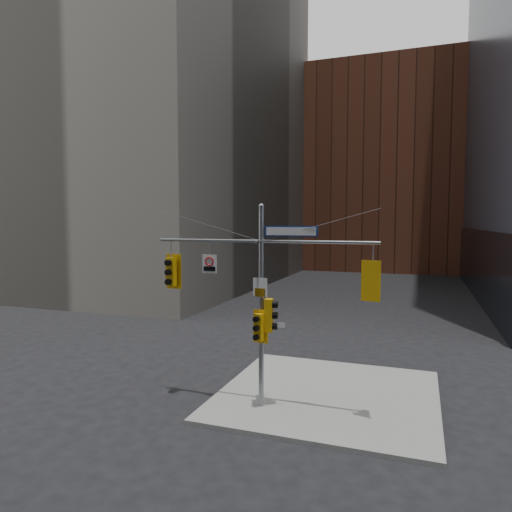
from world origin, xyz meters
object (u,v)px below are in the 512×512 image
Objects in this scene: signal_assembly at (261,287)px; traffic_light_pole_front at (259,327)px; street_sign_blade at (291,231)px; traffic_light_pole_side at (270,315)px; traffic_light_west_arm at (171,272)px; regulatory_sign_arm at (209,263)px; traffic_light_east_arm at (373,280)px.

traffic_light_pole_front is at bearing -89.82° from signal_assembly.
street_sign_blade is (1.06, 0.27, 3.31)m from traffic_light_pole_front.
traffic_light_pole_front is (-0.33, -0.28, -0.38)m from traffic_light_pole_side.
traffic_light_west_arm is 1.13× the size of traffic_light_pole_front.
traffic_light_west_arm is at bearing 82.66° from traffic_light_pole_side.
signal_assembly is 1.40m from traffic_light_pole_front.
traffic_light_west_arm is 1.96× the size of regulatory_sign_arm.
traffic_light_east_arm is 3.12m from street_sign_blade.
traffic_light_east_arm is 0.72× the size of street_sign_blade.
street_sign_blade reaches higher than traffic_light_west_arm.
traffic_light_west_arm is at bearing 179.79° from signal_assembly.
regulatory_sign_arm reaches higher than traffic_light_pole_front.
traffic_light_pole_side is 0.63× the size of street_sign_blade.
traffic_light_pole_side is 1.71× the size of regulatory_sign_arm.
traffic_light_pole_side is 0.58m from traffic_light_pole_front.
signal_assembly is 6.97× the size of traffic_light_pole_side.
regulatory_sign_arm reaches higher than traffic_light_east_arm.
regulatory_sign_arm is (-3.04, -0.02, -1.18)m from street_sign_blade.
regulatory_sign_arm reaches higher than traffic_light_pole_side.
street_sign_blade reaches higher than traffic_light_east_arm.
signal_assembly is 6.86× the size of traffic_light_pole_front.
regulatory_sign_arm reaches higher than traffic_light_west_arm.
traffic_light_east_arm reaches higher than traffic_light_pole_front.
signal_assembly is at bearing -5.13° from regulatory_sign_arm.
traffic_light_pole_side is at bearing 3.56° from traffic_light_west_arm.
signal_assembly reaches higher than street_sign_blade.
signal_assembly is 3.60m from traffic_light_west_arm.
traffic_light_east_arm is 1.12× the size of traffic_light_pole_front.
traffic_light_west_arm is 1.01× the size of traffic_light_east_arm.
traffic_light_pole_front is at bearing 123.29° from traffic_light_pole_side.
regulatory_sign_arm is at bearing 13.01° from traffic_light_east_arm.
signal_assembly is at bearing 98.59° from traffic_light_pole_front.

